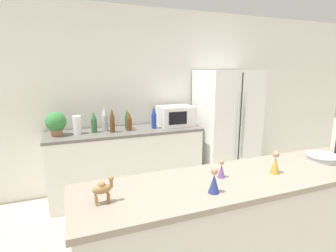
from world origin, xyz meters
The scene contains 18 objects.
wall_back centered at (0.00, 2.73, 1.27)m, with size 8.00×0.06×2.55m.
back_counter centered at (-0.39, 2.40, 0.46)m, with size 2.02×0.63×0.91m.
refrigerator centered at (1.14, 2.34, 0.85)m, with size 0.84×0.71×1.70m.
bar_counter centered at (-0.06, 0.33, 0.51)m, with size 2.18×0.56×1.02m.
potted_plant centered at (-1.23, 2.40, 1.07)m, with size 0.24×0.24×0.29m.
paper_towel_roll centered at (-1.00, 2.39, 1.03)m, with size 0.10×0.10×0.23m.
microwave centered at (0.34, 2.42, 1.05)m, with size 0.48×0.37×0.28m.
back_bottle_0 centered at (-0.35, 2.35, 1.03)m, with size 0.07×0.07×0.25m.
back_bottle_1 centered at (-0.01, 2.35, 1.06)m, with size 0.07×0.07×0.31m.
back_bottle_2 centered at (-0.79, 2.40, 1.04)m, with size 0.07×0.07×0.27m.
back_bottle_3 centered at (-0.65, 2.44, 1.07)m, with size 0.08×0.08×0.33m.
back_bottle_4 centered at (-0.58, 2.32, 1.06)m, with size 0.06×0.06×0.31m.
back_bottle_5 centered at (-0.35, 2.48, 1.04)m, with size 0.07×0.07×0.26m.
fruit_bowl centered at (0.67, 0.36, 1.05)m, with size 0.23×0.23×0.05m.
camel_figurine centered at (-0.96, 0.31, 1.10)m, with size 0.11×0.06×0.14m.
wise_man_figurine_blue centered at (-0.22, 0.37, 1.07)m, with size 0.05×0.05×0.12m.
wise_man_figurine_crimson centered at (-0.37, 0.20, 1.08)m, with size 0.06×0.06×0.15m.
wise_man_figurine_purple centered at (0.15, 0.30, 1.08)m, with size 0.07×0.07×0.15m.
Camera 1 is at (-1.11, -0.97, 1.69)m, focal length 28.00 mm.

